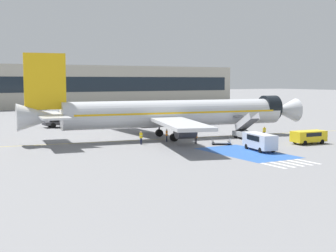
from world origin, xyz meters
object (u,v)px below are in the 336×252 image
ground_crew_1 (141,137)px  fuel_tanker (67,117)px  ground_crew_3 (196,137)px  traffic_cone_0 (263,134)px  boarding_stairs_forward (247,132)px  ground_crew_2 (167,135)px  terminal_building (56,86)px  service_van_1 (260,140)px  airliner (172,113)px  service_van_0 (309,136)px  ground_crew_0 (264,131)px  baggage_cart (221,143)px  traffic_cone_1 (263,134)px

ground_crew_1 → fuel_tanker: bearing=171.2°
ground_crew_3 → traffic_cone_0: ground_crew_3 is taller
boarding_stairs_forward → ground_crew_2: bearing=173.2°
fuel_tanker → ground_crew_1: 28.12m
fuel_tanker → ground_crew_2: 27.91m
ground_crew_2 → terminal_building: size_ratio=0.01×
service_van_1 → terminal_building: 101.69m
fuel_tanker → service_van_1: (11.16, -40.13, -0.61)m
airliner → service_van_0: airliner is taller
ground_crew_3 → airliner: bearing=108.3°
service_van_0 → ground_crew_0: (-0.21, 8.58, -0.14)m
airliner → ground_crew_2: airliner is taller
ground_crew_3 → baggage_cart: bearing=-17.2°
baggage_cart → traffic_cone_1: baggage_cart is taller
ground_crew_3 → traffic_cone_1: ground_crew_3 is taller
boarding_stairs_forward → ground_crew_1: 16.11m
airliner → service_van_1: bearing=20.7°
baggage_cart → ground_crew_0: bearing=140.1°
service_van_1 → ground_crew_3: (-3.48, 8.82, -0.26)m
ground_crew_2 → fuel_tanker: bearing=52.0°
fuel_tanker → ground_crew_3: fuel_tanker is taller
airliner → ground_crew_1: (-6.82, -3.42, -2.67)m
airliner → ground_crew_3: airliner is taller
service_van_0 → ground_crew_2: size_ratio=2.82×
ground_crew_2 → ground_crew_3: size_ratio=1.01×
ground_crew_3 → service_van_1: bearing=-48.3°
traffic_cone_1 → terminal_building: (-5.70, 90.09, 6.27)m
terminal_building → boarding_stairs_forward: bearing=-89.4°
fuel_tanker → service_van_0: (20.95, -38.74, -0.79)m
ground_crew_0 → ground_crew_1: 19.76m
airliner → traffic_cone_0: size_ratio=91.01×
service_van_0 → terminal_building: 100.33m
service_van_0 → ground_crew_3: 15.21m
traffic_cone_1 → terminal_building: terminal_building is taller
ground_crew_2 → traffic_cone_1: 16.31m
fuel_tanker → ground_crew_0: fuel_tanker is taller
service_van_0 → traffic_cone_1: 10.01m
airliner → baggage_cart: airliner is taller
service_van_0 → terminal_building: terminal_building is taller
fuel_tanker → traffic_cone_1: size_ratio=13.15×
boarding_stairs_forward → baggage_cart: (-6.62, -2.76, -0.73)m
boarding_stairs_forward → service_van_1: bearing=-112.7°
fuel_tanker → ground_crew_2: fuel_tanker is taller
fuel_tanker → baggage_cart: 34.96m
baggage_cart → ground_crew_1: 10.70m
ground_crew_3 → terminal_building: bearing=105.1°
ground_crew_3 → traffic_cone_0: 15.12m
boarding_stairs_forward → traffic_cone_0: (5.42, 2.62, -0.75)m
boarding_stairs_forward → service_van_0: boarding_stairs_forward is taller
ground_crew_1 → ground_crew_2: 4.41m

